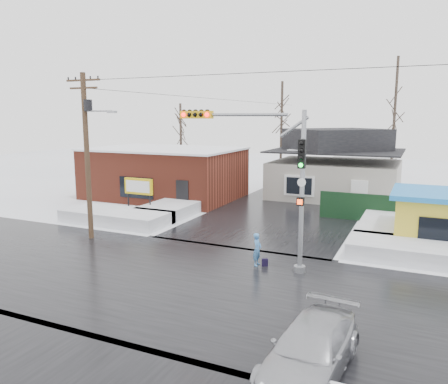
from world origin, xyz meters
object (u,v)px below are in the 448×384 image
at_px(pedestrian, 257,250).
at_px(car, 311,350).
at_px(traffic_signal, 267,168).
at_px(kiosk, 438,218).
at_px(utility_pole, 88,147).
at_px(marquee_sign, 139,187).

bearing_deg(pedestrian, car, -149.81).
distance_m(traffic_signal, pedestrian, 3.81).
relative_size(traffic_signal, car, 1.52).
distance_m(kiosk, pedestrian, 10.23).
xyz_separation_m(utility_pole, kiosk, (17.43, 6.49, -3.65)).
bearing_deg(utility_pole, pedestrian, -2.42).
height_order(traffic_signal, kiosk, traffic_signal).
height_order(marquee_sign, kiosk, kiosk).
bearing_deg(pedestrian, kiosk, -46.79).
bearing_deg(car, kiosk, 81.38).
xyz_separation_m(traffic_signal, kiosk, (7.07, 7.03, -3.08)).
xyz_separation_m(utility_pole, pedestrian, (9.93, -0.42, -4.36)).
bearing_deg(kiosk, marquee_sign, -178.45).
height_order(traffic_signal, marquee_sign, traffic_signal).
bearing_deg(pedestrian, traffic_signal, -104.26).
bearing_deg(traffic_signal, pedestrian, 165.19).
bearing_deg(car, traffic_signal, 121.75).
xyz_separation_m(utility_pole, marquee_sign, (-1.07, 5.99, -3.19)).
bearing_deg(kiosk, car, -102.98).
xyz_separation_m(kiosk, pedestrian, (-7.50, -6.91, -0.71)).
relative_size(traffic_signal, pedestrian, 4.66).
height_order(traffic_signal, car, traffic_signal).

